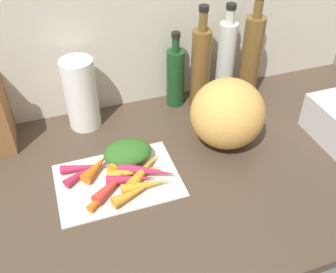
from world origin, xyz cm
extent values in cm
cube|color=#47382B|center=(0.00, 0.00, -1.50)|extent=(170.00, 80.00, 3.00)
cube|color=beige|center=(0.00, 38.50, 30.00)|extent=(170.00, 3.00, 60.00)
cube|color=beige|center=(-13.75, 0.65, 0.40)|extent=(33.45, 23.48, 0.80)
cone|color=orange|center=(-11.78, -7.32, 2.36)|extent=(11.41, 6.20, 3.12)
cone|color=red|center=(-14.63, -1.52, 2.37)|extent=(14.85, 12.64, 3.14)
cone|color=#B2264C|center=(-10.59, -1.95, 2.27)|extent=(13.55, 5.76, 2.94)
cone|color=orange|center=(-7.24, -5.37, 2.25)|extent=(13.53, 3.93, 2.90)
cone|color=orange|center=(-8.65, 0.53, 2.26)|extent=(15.85, 4.45, 2.93)
cone|color=orange|center=(-18.84, -5.09, 1.85)|extent=(9.82, 8.43, 2.10)
cone|color=#B2264C|center=(-20.95, 6.70, 2.05)|extent=(14.93, 5.04, 2.49)
cone|color=#B2264C|center=(-23.33, 4.64, 2.05)|extent=(9.80, 7.46, 2.50)
cone|color=orange|center=(-18.43, 5.59, 2.54)|extent=(10.35, 10.23, 3.48)
cone|color=#B2264C|center=(-5.45, -0.82, 2.55)|extent=(15.81, 10.69, 3.49)
cone|color=orange|center=(-5.80, 0.65, 2.39)|extent=(13.06, 12.70, 3.18)
cone|color=orange|center=(-9.15, 7.63, 2.48)|extent=(13.07, 11.65, 3.35)
ellipsoid|color=#2D6023|center=(-9.08, 7.13, 3.74)|extent=(13.89, 10.68, 5.87)
ellipsoid|color=gold|center=(21.56, 6.80, 10.50)|extent=(22.15, 21.56, 21.00)
cylinder|color=white|center=(-17.71, 29.50, 11.61)|extent=(10.06, 10.06, 23.23)
cylinder|color=#19421E|center=(14.16, 31.59, 9.96)|extent=(6.09, 6.09, 19.92)
cylinder|color=#19421E|center=(14.16, 31.59, 22.34)|extent=(2.48, 2.48, 4.84)
cylinder|color=black|center=(14.16, 31.59, 25.56)|extent=(2.85, 2.85, 1.60)
cylinder|color=brown|center=(21.84, 28.65, 13.54)|extent=(6.35, 6.35, 27.08)
cylinder|color=brown|center=(21.84, 28.65, 30.21)|extent=(2.71, 2.71, 6.25)
cylinder|color=black|center=(21.84, 28.65, 34.13)|extent=(3.12, 3.12, 1.60)
cylinder|color=silver|center=(31.78, 30.25, 13.67)|extent=(6.06, 6.06, 27.33)
cylinder|color=silver|center=(31.78, 30.25, 29.72)|extent=(2.82, 2.82, 4.77)
cylinder|color=black|center=(31.78, 30.25, 32.90)|extent=(3.24, 3.24, 1.60)
cylinder|color=brown|center=(40.02, 27.98, 14.57)|extent=(6.63, 6.63, 29.14)
cylinder|color=brown|center=(40.02, 27.98, 32.23)|extent=(2.88, 2.88, 6.19)
camera|label=1|loc=(-24.85, -74.19, 76.89)|focal=41.09mm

